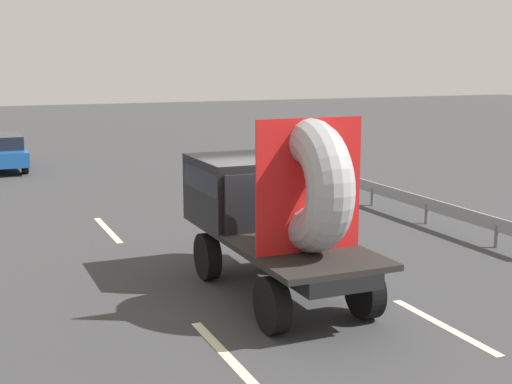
% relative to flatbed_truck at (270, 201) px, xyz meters
% --- Properties ---
extents(ground_plane, '(120.00, 120.00, 0.00)m').
position_rel_flatbed_truck_xyz_m(ground_plane, '(0.20, 0.21, -1.69)').
color(ground_plane, '#38383A').
extents(flatbed_truck, '(2.02, 4.98, 3.35)m').
position_rel_flatbed_truck_xyz_m(flatbed_truck, '(0.00, 0.00, 0.00)').
color(flatbed_truck, black).
rests_on(flatbed_truck, ground_plane).
extents(distant_sedan, '(1.84, 4.30, 1.40)m').
position_rel_flatbed_truck_xyz_m(distant_sedan, '(-3.67, 17.68, -0.94)').
color(distant_sedan, black).
rests_on(distant_sedan, ground_plane).
extents(guardrail, '(0.10, 10.51, 0.71)m').
position_rel_flatbed_truck_xyz_m(guardrail, '(6.05, 4.61, -1.17)').
color(guardrail, gray).
rests_on(guardrail, ground_plane).
extents(lane_dash_left_near, '(0.16, 2.69, 0.01)m').
position_rel_flatbed_truck_xyz_m(lane_dash_left_near, '(-1.84, -2.47, -1.69)').
color(lane_dash_left_near, beige).
rests_on(lane_dash_left_near, ground_plane).
extents(lane_dash_left_far, '(0.16, 2.92, 0.01)m').
position_rel_flatbed_truck_xyz_m(lane_dash_left_far, '(-1.84, 5.97, -1.69)').
color(lane_dash_left_far, beige).
rests_on(lane_dash_left_far, ground_plane).
extents(lane_dash_right_near, '(0.16, 2.66, 0.01)m').
position_rel_flatbed_truck_xyz_m(lane_dash_right_near, '(1.84, -2.82, -1.69)').
color(lane_dash_right_near, beige).
rests_on(lane_dash_right_near, ground_plane).
extents(lane_dash_right_far, '(0.16, 2.36, 0.01)m').
position_rel_flatbed_truck_xyz_m(lane_dash_right_far, '(1.84, 5.65, -1.69)').
color(lane_dash_right_far, beige).
rests_on(lane_dash_right_far, ground_plane).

